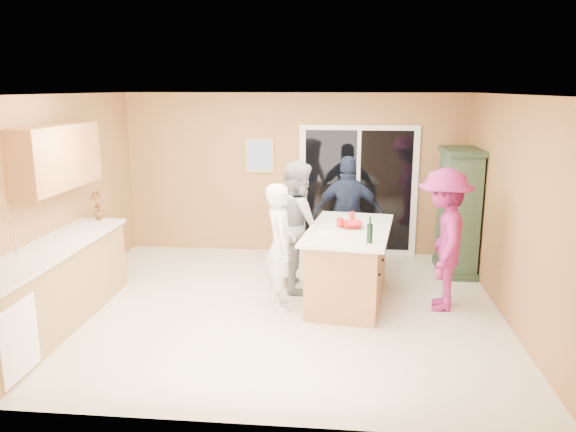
# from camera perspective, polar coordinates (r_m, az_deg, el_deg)

# --- Properties ---
(floor) EXTENTS (5.50, 5.50, 0.00)m
(floor) POSITION_cam_1_polar(r_m,az_deg,el_deg) (7.10, -1.30, -9.24)
(floor) COLOR beige
(floor) RESTS_ON ground
(ceiling) EXTENTS (5.50, 5.00, 0.10)m
(ceiling) POSITION_cam_1_polar(r_m,az_deg,el_deg) (6.57, -1.42, 12.25)
(ceiling) COLOR white
(ceiling) RESTS_ON wall_back
(wall_back) EXTENTS (5.50, 0.10, 2.60)m
(wall_back) POSITION_cam_1_polar(r_m,az_deg,el_deg) (9.16, 0.55, 4.28)
(wall_back) COLOR tan
(wall_back) RESTS_ON ground
(wall_front) EXTENTS (5.50, 0.10, 2.60)m
(wall_front) POSITION_cam_1_polar(r_m,az_deg,el_deg) (4.33, -5.40, -5.70)
(wall_front) COLOR tan
(wall_front) RESTS_ON ground
(wall_left) EXTENTS (0.10, 5.00, 2.60)m
(wall_left) POSITION_cam_1_polar(r_m,az_deg,el_deg) (7.55, -22.55, 1.43)
(wall_left) COLOR tan
(wall_left) RESTS_ON ground
(wall_right) EXTENTS (0.10, 5.00, 2.60)m
(wall_right) POSITION_cam_1_polar(r_m,az_deg,el_deg) (6.94, 21.79, 0.55)
(wall_right) COLOR tan
(wall_right) RESTS_ON ground
(left_cabinet_run) EXTENTS (0.65, 3.05, 1.24)m
(left_cabinet_run) POSITION_cam_1_polar(r_m,az_deg,el_deg) (6.74, -23.81, -7.41)
(left_cabinet_run) COLOR #A1783E
(left_cabinet_run) RESTS_ON floor
(upper_cabinets) EXTENTS (0.35, 1.60, 0.75)m
(upper_cabinets) POSITION_cam_1_polar(r_m,az_deg,el_deg) (7.21, -22.45, 5.57)
(upper_cabinets) COLOR #A1783E
(upper_cabinets) RESTS_ON wall_left
(sliding_door) EXTENTS (1.90, 0.07, 2.10)m
(sliding_door) POSITION_cam_1_polar(r_m,az_deg,el_deg) (9.14, 7.10, 2.57)
(sliding_door) COLOR silver
(sliding_door) RESTS_ON floor
(framed_picture) EXTENTS (0.46, 0.04, 0.56)m
(framed_picture) POSITION_cam_1_polar(r_m,az_deg,el_deg) (9.16, -2.91, 6.16)
(framed_picture) COLOR tan
(framed_picture) RESTS_ON wall_back
(kitchen_island) EXTENTS (1.22, 1.94, 0.96)m
(kitchen_island) POSITION_cam_1_polar(r_m,az_deg,el_deg) (7.20, 6.15, -5.17)
(kitchen_island) COLOR #A1783E
(kitchen_island) RESTS_ON floor
(green_hutch) EXTENTS (0.53, 1.00, 1.83)m
(green_hutch) POSITION_cam_1_polar(r_m,az_deg,el_deg) (8.55, 16.89, 0.31)
(green_hutch) COLOR #243A26
(green_hutch) RESTS_ON floor
(woman_white) EXTENTS (0.49, 0.64, 1.57)m
(woman_white) POSITION_cam_1_polar(r_m,az_deg,el_deg) (6.84, -0.80, -3.15)
(woman_white) COLOR silver
(woman_white) RESTS_ON floor
(woman_grey) EXTENTS (0.89, 1.01, 1.74)m
(woman_grey) POSITION_cam_1_polar(r_m,az_deg,el_deg) (7.54, 1.08, -0.94)
(woman_grey) COLOR gray
(woman_grey) RESTS_ON floor
(woman_navy) EXTENTS (1.01, 0.43, 1.72)m
(woman_navy) POSITION_cam_1_polar(r_m,az_deg,el_deg) (8.23, 6.15, 0.12)
(woman_navy) COLOR #171E34
(woman_navy) RESTS_ON floor
(woman_magenta) EXTENTS (0.81, 1.21, 1.75)m
(woman_magenta) POSITION_cam_1_polar(r_m,az_deg,el_deg) (7.07, 15.50, -2.33)
(woman_magenta) COLOR #8A1E52
(woman_magenta) RESTS_ON floor
(serving_bowl) EXTENTS (0.34, 0.34, 0.07)m
(serving_bowl) POSITION_cam_1_polar(r_m,az_deg,el_deg) (7.09, 6.44, -0.89)
(serving_bowl) COLOR red
(serving_bowl) RESTS_ON kitchen_island
(tulip_vase) EXTENTS (0.25, 0.21, 0.41)m
(tulip_vase) POSITION_cam_1_polar(r_m,az_deg,el_deg) (7.91, -18.77, 1.08)
(tulip_vase) COLOR #B61712
(tulip_vase) RESTS_ON left_cabinet_run
(tumbler_near) EXTENTS (0.09, 0.09, 0.10)m
(tumbler_near) POSITION_cam_1_polar(r_m,az_deg,el_deg) (7.55, 6.53, 0.07)
(tumbler_near) COLOR red
(tumbler_near) RESTS_ON kitchen_island
(tumbler_far) EXTENTS (0.08, 0.08, 0.12)m
(tumbler_far) POSITION_cam_1_polar(r_m,az_deg,el_deg) (7.08, 5.29, -0.68)
(tumbler_far) COLOR red
(tumbler_far) RESTS_ON kitchen_island
(wine_bottle) EXTENTS (0.07, 0.07, 0.30)m
(wine_bottle) POSITION_cam_1_polar(r_m,az_deg,el_deg) (6.40, 8.31, -1.71)
(wine_bottle) COLOR black
(wine_bottle) RESTS_ON kitchen_island
(white_plate) EXTENTS (0.26, 0.26, 0.02)m
(white_plate) POSITION_cam_1_polar(r_m,az_deg,el_deg) (6.82, 3.98, -1.62)
(white_plate) COLOR white
(white_plate) RESTS_ON kitchen_island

